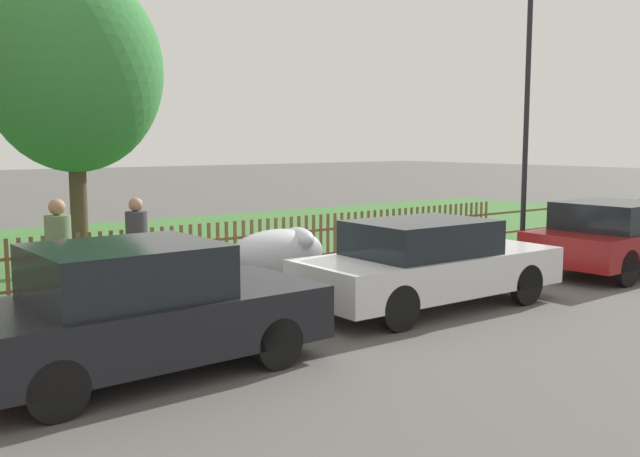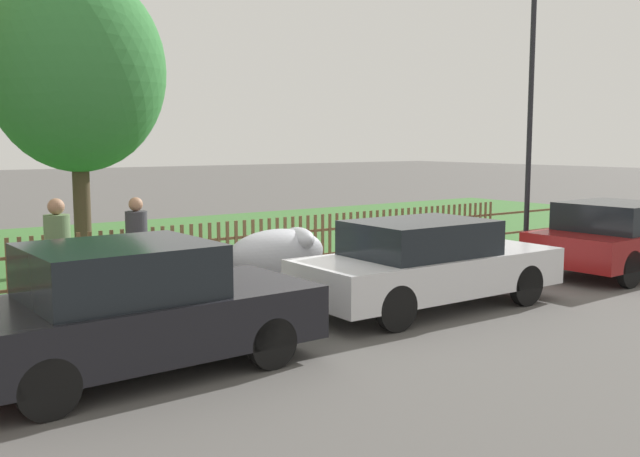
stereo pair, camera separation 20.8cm
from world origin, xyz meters
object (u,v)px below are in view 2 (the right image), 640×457
Objects in this scene: parked_car_navy_estate at (427,263)px; pedestrian_by_lamp at (137,243)px; pedestrian_near_fence at (58,253)px; parked_car_red_compact at (619,237)px; tree_mid_park at (77,71)px; parked_car_black_saloon at (133,309)px; street_lamp at (535,67)px; covered_motorcycle at (279,253)px.

pedestrian_by_lamp is (-3.45, 3.00, 0.25)m from parked_car_navy_estate.
parked_car_navy_estate is 2.47× the size of pedestrian_near_fence.
tree_mid_park reaches higher than parked_car_red_compact.
parked_car_navy_estate is (4.82, 0.29, -0.02)m from parked_car_black_saloon.
parked_car_red_compact is 10.25m from pedestrian_near_fence.
street_lamp is at bearing 10.87° from parked_car_black_saloon.
parked_car_black_saloon is at bearing -175.58° from parked_car_navy_estate.
street_lamp reaches higher than pedestrian_near_fence.
tree_mid_park reaches higher than parked_car_black_saloon.
parked_car_navy_estate is at bearing 10.26° from pedestrian_near_fence.
street_lamp is at bearing 48.82° from pedestrian_by_lamp.
covered_motorcycle is 5.57m from tree_mid_park.
street_lamp is at bearing 99.87° from parked_car_red_compact.
covered_motorcycle is at bearing 173.14° from street_lamp.
pedestrian_by_lamp is (-2.31, 0.58, 0.30)m from covered_motorcycle.
parked_car_navy_estate is at bearing -159.96° from street_lamp.
street_lamp reaches higher than tree_mid_park.
pedestrian_by_lamp reaches higher than covered_motorcycle.
parked_car_navy_estate is at bearing -62.54° from covered_motorcycle.
parked_car_navy_estate is 7.88m from tree_mid_park.
parked_car_navy_estate is at bearing -63.49° from tree_mid_park.
street_lamp is at bearing 21.03° from parked_car_navy_estate.
pedestrian_near_fence is (-4.82, 2.49, 0.30)m from parked_car_navy_estate.
parked_car_black_saloon is 3.57m from pedestrian_by_lamp.
parked_car_black_saloon is 2.01× the size of covered_motorcycle.
parked_car_navy_estate is at bearing 16.72° from pedestrian_by_lamp.
parked_car_navy_estate is 1.12× the size of parked_car_red_compact.
pedestrian_near_fence is (-0.00, 2.78, 0.28)m from parked_car_black_saloon.
parked_car_red_compact is (5.09, -0.09, 0.01)m from parked_car_navy_estate.
pedestrian_near_fence is (-3.68, 0.07, 0.34)m from covered_motorcycle.
tree_mid_park is 3.49× the size of pedestrian_by_lamp.
covered_motorcycle is at bearing 116.14° from parked_car_navy_estate.
covered_motorcycle is at bearing 36.54° from pedestrian_near_fence.
pedestrian_by_lamp is (-8.55, 3.09, 0.24)m from parked_car_red_compact.
parked_car_red_compact is at bearing -78.16° from street_lamp.
parked_car_red_compact is at bearing 37.86° from pedestrian_by_lamp.
tree_mid_park is 5.16m from pedestrian_near_fence.
pedestrian_near_fence is at bearing 163.43° from parked_car_red_compact.
pedestrian_by_lamp is at bearing 168.25° from covered_motorcycle.
parked_car_black_saloon reaches higher than parked_car_navy_estate.
parked_car_navy_estate is 5.43m from pedestrian_near_fence.
street_lamp is at bearing -4.56° from covered_motorcycle.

